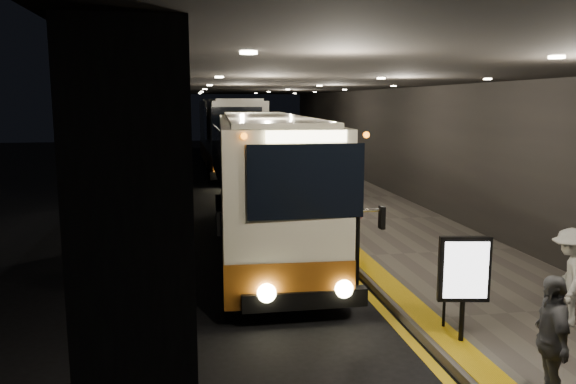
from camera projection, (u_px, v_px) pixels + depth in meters
ground at (246, 279)px, 12.38m from camera, size 90.00×90.00×0.00m
lane_line_white at (171, 231)px, 16.94m from camera, size 0.12×50.00×0.01m
kerb_stripe_yellow at (305, 226)px, 17.64m from camera, size 0.18×50.00×0.01m
sidewalk at (378, 221)px, 18.03m from camera, size 4.50×50.00×0.15m
tactile_strip at (321, 221)px, 17.70m from camera, size 0.50×50.00×0.01m
terminal_wall at (448, 129)px, 17.93m from camera, size 0.10×50.00×6.00m
support_columns at (178, 162)px, 15.67m from camera, size 0.80×24.80×4.40m
canopy at (311, 77)px, 16.93m from camera, size 9.00×50.00×0.40m
coach_main at (265, 188)px, 14.72m from camera, size 2.78×11.06×3.42m
coach_second at (228, 138)px, 31.23m from camera, size 2.93×12.46×3.90m
passenger_boarding at (354, 221)px, 13.81m from camera, size 0.53×0.68×1.65m
passenger_waiting_white at (569, 277)px, 9.41m from camera, size 0.98×1.17×1.65m
passenger_waiting_grey at (551, 340)px, 6.89m from camera, size 0.77×1.08×1.67m
info_sign at (464, 271)px, 8.65m from camera, size 0.80×0.25×1.69m
stanchion_post at (445, 294)px, 9.30m from camera, size 0.05×0.05×1.16m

